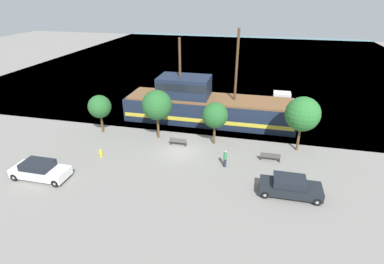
{
  "coord_description": "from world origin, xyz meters",
  "views": [
    {
      "loc": [
        6.97,
        -25.13,
        14.48
      ],
      "look_at": [
        0.68,
        2.0,
        1.2
      ],
      "focal_mm": 28.0,
      "sensor_mm": 36.0,
      "label": 1
    }
  ],
  "objects_px": {
    "fire_hydrant": "(101,153)",
    "bench_promenade_east": "(270,157)",
    "parked_car_curb_front": "(40,170)",
    "pirate_ship": "(206,106)",
    "bench_promenade_west": "(178,141)",
    "parked_car_curb_mid": "(290,187)",
    "moored_boat_dockside": "(283,102)",
    "pedestrian_walking_near": "(225,159)"
  },
  "relations": [
    {
      "from": "fire_hydrant",
      "to": "bench_promenade_east",
      "type": "xyz_separation_m",
      "value": [
        15.77,
        2.85,
        0.03
      ]
    },
    {
      "from": "parked_car_curb_front",
      "to": "fire_hydrant",
      "type": "relative_size",
      "value": 6.25
    },
    {
      "from": "fire_hydrant",
      "to": "bench_promenade_east",
      "type": "distance_m",
      "value": 16.03
    },
    {
      "from": "parked_car_curb_front",
      "to": "bench_promenade_east",
      "type": "height_order",
      "value": "parked_car_curb_front"
    },
    {
      "from": "pirate_ship",
      "to": "fire_hydrant",
      "type": "height_order",
      "value": "pirate_ship"
    },
    {
      "from": "parked_car_curb_front",
      "to": "bench_promenade_east",
      "type": "bearing_deg",
      "value": 21.03
    },
    {
      "from": "bench_promenade_west",
      "to": "parked_car_curb_mid",
      "type": "bearing_deg",
      "value": -29.26
    },
    {
      "from": "parked_car_curb_mid",
      "to": "bench_promenade_east",
      "type": "xyz_separation_m",
      "value": [
        -1.44,
        4.92,
        -0.3
      ]
    },
    {
      "from": "moored_boat_dockside",
      "to": "parked_car_curb_mid",
      "type": "xyz_separation_m",
      "value": [
        -0.35,
        -20.08,
        0.03
      ]
    },
    {
      "from": "moored_boat_dockside",
      "to": "pedestrian_walking_near",
      "type": "height_order",
      "value": "moored_boat_dockside"
    },
    {
      "from": "parked_car_curb_front",
      "to": "pirate_ship",
      "type": "bearing_deg",
      "value": 53.38
    },
    {
      "from": "moored_boat_dockside",
      "to": "pedestrian_walking_near",
      "type": "bearing_deg",
      "value": -108.6
    },
    {
      "from": "fire_hydrant",
      "to": "moored_boat_dockside",
      "type": "bearing_deg",
      "value": 45.71
    },
    {
      "from": "moored_boat_dockside",
      "to": "parked_car_curb_front",
      "type": "xyz_separation_m",
      "value": [
        -20.71,
        -22.44,
        0.04
      ]
    },
    {
      "from": "parked_car_curb_mid",
      "to": "pedestrian_walking_near",
      "type": "distance_m",
      "value": 6.16
    },
    {
      "from": "parked_car_curb_mid",
      "to": "bench_promenade_west",
      "type": "relative_size",
      "value": 2.75
    },
    {
      "from": "bench_promenade_east",
      "to": "bench_promenade_west",
      "type": "distance_m",
      "value": 9.23
    },
    {
      "from": "parked_car_curb_mid",
      "to": "bench_promenade_east",
      "type": "distance_m",
      "value": 5.13
    },
    {
      "from": "pirate_ship",
      "to": "bench_promenade_west",
      "type": "xyz_separation_m",
      "value": [
        -1.57,
        -6.92,
        -1.5
      ]
    },
    {
      "from": "moored_boat_dockside",
      "to": "fire_hydrant",
      "type": "distance_m",
      "value": 25.16
    },
    {
      "from": "pirate_ship",
      "to": "parked_car_curb_mid",
      "type": "height_order",
      "value": "pirate_ship"
    },
    {
      "from": "bench_promenade_west",
      "to": "pirate_ship",
      "type": "bearing_deg",
      "value": 77.24
    },
    {
      "from": "moored_boat_dockside",
      "to": "bench_promenade_east",
      "type": "xyz_separation_m",
      "value": [
        -1.79,
        -15.16,
        -0.28
      ]
    },
    {
      "from": "pirate_ship",
      "to": "bench_promenade_west",
      "type": "distance_m",
      "value": 7.25
    },
    {
      "from": "pirate_ship",
      "to": "fire_hydrant",
      "type": "xyz_separation_m",
      "value": [
        -8.17,
        -10.8,
        -1.53
      ]
    },
    {
      "from": "moored_boat_dockside",
      "to": "parked_car_curb_front",
      "type": "distance_m",
      "value": 30.54
    },
    {
      "from": "parked_car_curb_mid",
      "to": "bench_promenade_west",
      "type": "bearing_deg",
      "value": 150.74
    },
    {
      "from": "parked_car_curb_front",
      "to": "pedestrian_walking_near",
      "type": "bearing_deg",
      "value": 19.54
    },
    {
      "from": "parked_car_curb_mid",
      "to": "fire_hydrant",
      "type": "xyz_separation_m",
      "value": [
        -17.21,
        2.07,
        -0.34
      ]
    },
    {
      "from": "moored_boat_dockside",
      "to": "bench_promenade_west",
      "type": "relative_size",
      "value": 3.32
    },
    {
      "from": "moored_boat_dockside",
      "to": "bench_promenade_west",
      "type": "distance_m",
      "value": 17.89
    },
    {
      "from": "moored_boat_dockside",
      "to": "bench_promenade_east",
      "type": "relative_size",
      "value": 3.12
    },
    {
      "from": "moored_boat_dockside",
      "to": "pedestrian_walking_near",
      "type": "distance_m",
      "value": 18.08
    },
    {
      "from": "fire_hydrant",
      "to": "bench_promenade_west",
      "type": "bearing_deg",
      "value": 30.43
    },
    {
      "from": "moored_boat_dockside",
      "to": "parked_car_curb_mid",
      "type": "distance_m",
      "value": 20.08
    },
    {
      "from": "parked_car_curb_mid",
      "to": "bench_promenade_west",
      "type": "xyz_separation_m",
      "value": [
        -10.61,
        5.95,
        -0.31
      ]
    },
    {
      "from": "moored_boat_dockside",
      "to": "pedestrian_walking_near",
      "type": "relative_size",
      "value": 3.43
    },
    {
      "from": "parked_car_curb_front",
      "to": "pedestrian_walking_near",
      "type": "height_order",
      "value": "pedestrian_walking_near"
    },
    {
      "from": "parked_car_curb_mid",
      "to": "pedestrian_walking_near",
      "type": "xyz_separation_m",
      "value": [
        -5.41,
        2.94,
        0.08
      ]
    },
    {
      "from": "moored_boat_dockside",
      "to": "bench_promenade_west",
      "type": "height_order",
      "value": "moored_boat_dockside"
    },
    {
      "from": "fire_hydrant",
      "to": "pedestrian_walking_near",
      "type": "bearing_deg",
      "value": 4.24
    },
    {
      "from": "pirate_ship",
      "to": "parked_car_curb_mid",
      "type": "relative_size",
      "value": 4.57
    }
  ]
}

